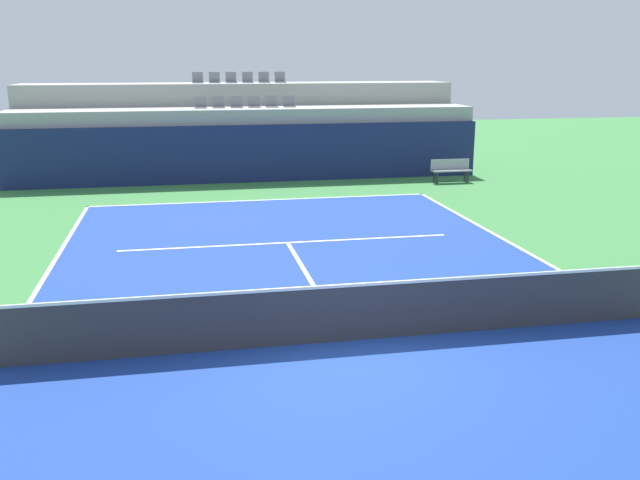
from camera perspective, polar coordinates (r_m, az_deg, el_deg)
ground_plane at (r=11.53m, az=2.17°, el=-8.24°), size 80.00×80.00×0.00m
court_surface at (r=11.52m, az=2.17°, el=-8.21°), size 11.00×24.00×0.01m
baseline_far at (r=22.86m, az=-4.74°, el=3.26°), size 11.00×0.10×0.00m
service_line_far at (r=17.49m, az=-2.65°, el=-0.22°), size 8.26×0.10×0.00m
centre_service_line at (r=14.46m, az=-0.75°, el=-3.38°), size 0.10×6.40×0.00m
back_wall at (r=26.27m, az=-5.71°, el=7.00°), size 17.58×0.30×2.10m
stands_tier_lower at (r=27.57m, az=-6.00°, el=7.92°), size 17.58×2.40×2.65m
stands_tier_upper at (r=29.91m, az=-6.46°, el=9.24°), size 17.58×2.40×3.51m
seating_row_lower at (r=27.54m, az=-6.10°, el=10.95°), size 3.85×0.44×0.44m
seating_row_upper at (r=29.89m, az=-6.58°, el=12.84°), size 3.85×0.44×0.44m
tennis_net at (r=11.34m, az=2.20°, el=-5.87°), size 11.08×0.08×1.07m
player_bench at (r=26.58m, az=10.61°, el=5.73°), size 1.50×0.40×0.85m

